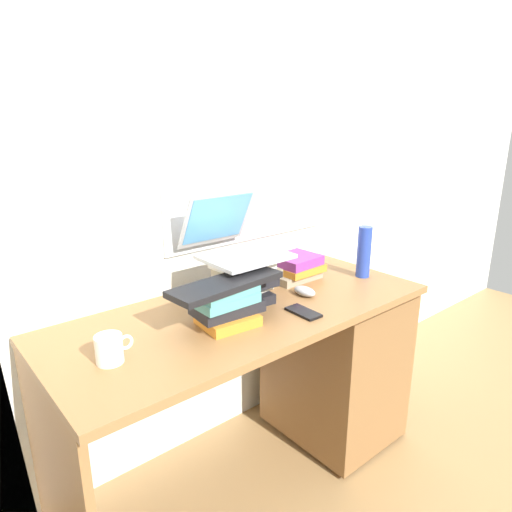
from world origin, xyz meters
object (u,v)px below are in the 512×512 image
at_px(book_stack_tall, 245,279).
at_px(mug, 110,349).
at_px(cell_phone, 303,312).
at_px(keyboard, 226,284).
at_px(book_stack_keyboard_riser, 226,305).
at_px(laptop, 233,240).
at_px(desk, 316,359).
at_px(book_stack_side, 295,267).
at_px(water_bottle, 364,252).
at_px(computer_mouse, 305,291).

height_order(book_stack_tall, mug, book_stack_tall).
bearing_deg(cell_phone, keyboard, 158.09).
height_order(book_stack_keyboard_riser, mug, book_stack_keyboard_riser).
bearing_deg(laptop, keyboard, -132.77).
distance_m(desk, mug, 1.01).
height_order(book_stack_side, cell_phone, book_stack_side).
height_order(desk, keyboard, keyboard).
bearing_deg(desk, book_stack_tall, 166.63).
height_order(laptop, water_bottle, laptop).
distance_m(book_stack_tall, keyboard, 0.22).
height_order(book_stack_side, laptop, laptop).
height_order(laptop, keyboard, laptop).
height_order(laptop, cell_phone, laptop).
distance_m(book_stack_side, cell_phone, 0.38).
distance_m(keyboard, water_bottle, 0.76).
relative_size(desk, keyboard, 3.54).
bearing_deg(desk, keyboard, -176.21).
relative_size(book_stack_tall, mug, 2.02).
bearing_deg(laptop, book_stack_tall, -92.57).
bearing_deg(water_bottle, cell_phone, -167.18).
relative_size(book_stack_side, cell_phone, 1.66).
height_order(keyboard, cell_phone, keyboard).
relative_size(book_stack_keyboard_riser, book_stack_side, 1.10).
bearing_deg(cell_phone, book_stack_keyboard_riser, 157.91).
relative_size(keyboard, water_bottle, 1.82).
relative_size(book_stack_tall, laptop, 0.64).
height_order(desk, book_stack_tall, book_stack_tall).
bearing_deg(book_stack_tall, cell_phone, -68.49).
height_order(book_stack_keyboard_riser, computer_mouse, book_stack_keyboard_riser).
bearing_deg(book_stack_keyboard_riser, desk, 3.52).
bearing_deg(computer_mouse, cell_phone, -137.31).
bearing_deg(book_stack_side, laptop, 177.73).
bearing_deg(computer_mouse, water_bottle, -1.21).
bearing_deg(book_stack_side, water_bottle, -35.30).
bearing_deg(cell_phone, book_stack_side, 51.72).
distance_m(book_stack_tall, book_stack_side, 0.34).
distance_m(desk, water_bottle, 0.52).
height_order(book_stack_keyboard_riser, cell_phone, book_stack_keyboard_riser).
relative_size(book_stack_keyboard_riser, computer_mouse, 2.39).
bearing_deg(laptop, desk, -24.87).
xyz_separation_m(book_stack_keyboard_riser, laptop, (0.18, 0.19, 0.16)).
height_order(computer_mouse, water_bottle, water_bottle).
relative_size(desk, book_stack_keyboard_riser, 5.97).
bearing_deg(desk, laptop, 155.13).
height_order(book_stack_keyboard_riser, laptop, laptop).
xyz_separation_m(book_stack_tall, book_stack_side, (0.33, 0.06, -0.04)).
distance_m(book_stack_tall, mug, 0.60).
bearing_deg(book_stack_side, computer_mouse, -123.23).
distance_m(desk, keyboard, 0.71).
distance_m(water_bottle, cell_phone, 0.52).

